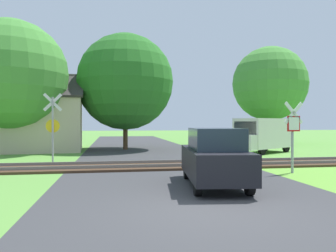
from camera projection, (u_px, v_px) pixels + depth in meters
ground_plane at (207, 209)px, 7.37m from camera, size 160.00×160.00×0.00m
road_asphalt at (187, 191)px, 9.34m from camera, size 7.90×80.00×0.01m
rail_track at (161, 166)px, 14.45m from camera, size 60.00×2.60×0.22m
stop_sign_near at (293, 131)px, 12.65m from camera, size 0.87×0.21×2.77m
crossing_sign_far at (53, 124)px, 15.57m from camera, size 0.87×0.17×3.37m
house at (36, 122)px, 23.21m from camera, size 6.94×6.64×5.51m
tree_center at (125, 82)px, 24.13m from camera, size 7.07×7.07×8.51m
tree_far at (270, 84)px, 31.39m from camera, size 7.07×7.07×9.27m
tree_left at (12, 75)px, 20.92m from camera, size 7.06×7.06×8.55m
mail_truck at (262, 134)px, 21.28m from camera, size 5.14×4.16×2.24m
parked_car at (214, 157)px, 10.02m from camera, size 2.10×4.17×1.78m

